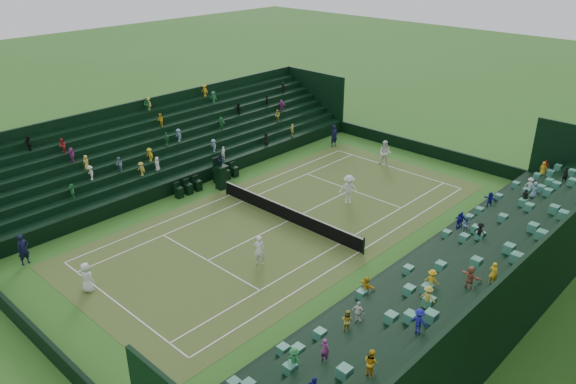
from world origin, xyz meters
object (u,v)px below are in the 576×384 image
tennis_net (288,214)px  player_far_east (349,189)px  umpire_chair (221,174)px  player_near_east (259,250)px  player_far_west (385,153)px  player_near_west (87,277)px

tennis_net → player_far_east: size_ratio=5.85×
umpire_chair → player_near_east: (9.07, -5.04, -0.22)m
umpire_chair → player_far_west: size_ratio=1.28×
player_near_west → player_far_east: player_far_east is taller
umpire_chair → player_far_west: 12.85m
player_far_west → player_far_east: player_far_east is taller
player_near_west → player_near_east: bearing=-135.3°
player_far_east → player_near_east: bearing=-122.2°
tennis_net → umpire_chair: umpire_chair is taller
player_near_west → player_far_east: size_ratio=0.81×
player_near_west → player_far_west: bearing=-108.1°
player_far_west → player_near_east: bearing=-97.1°
tennis_net → umpire_chair: (-6.78, 0.38, 0.56)m
player_near_east → player_far_west: (-3.26, 16.50, 0.12)m
player_near_east → player_far_east: size_ratio=0.87×
umpire_chair → player_far_east: 8.97m
player_near_east → player_far_west: player_far_west is taller
player_near_west → player_far_west: (1.13, 24.14, 0.19)m
umpire_chair → player_far_east: (7.90, 4.25, -0.09)m
tennis_net → player_far_east: 4.79m
player_near_west → player_near_east: player_near_east is taller
tennis_net → umpire_chair: 6.81m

